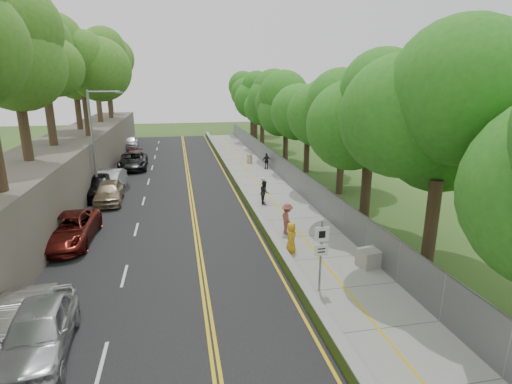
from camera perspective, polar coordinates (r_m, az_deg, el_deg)
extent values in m
plane|color=#33511E|center=(19.85, 3.11, -10.09)|extent=(140.00, 140.00, 0.00)
cube|color=black|center=(33.45, -12.33, 0.35)|extent=(11.20, 66.00, 0.04)
cube|color=gray|center=(34.18, 1.10, 1.04)|extent=(4.20, 66.00, 0.05)
cube|color=#7BC823|center=(33.71, -2.72, 1.30)|extent=(0.42, 66.00, 0.60)
cube|color=#595147|center=(34.20, -26.22, 2.84)|extent=(5.00, 66.00, 4.00)
cube|color=slate|center=(34.44, 4.53, 2.78)|extent=(0.04, 66.00, 2.00)
cylinder|color=gray|center=(32.26, -22.26, 6.23)|extent=(0.18, 0.18, 8.00)
cylinder|color=gray|center=(31.75, -20.98, 13.23)|extent=(2.30, 0.13, 0.13)
cube|color=gray|center=(31.59, -18.99, 13.31)|extent=(0.50, 0.22, 0.14)
cylinder|color=gray|center=(16.88, 9.22, -9.10)|extent=(0.09, 0.09, 3.10)
cube|color=white|center=(16.46, 9.41, -5.98)|extent=(0.62, 0.04, 0.62)
cube|color=white|center=(16.73, 9.30, -8.21)|extent=(0.56, 0.04, 0.50)
cylinder|color=#C97221|center=(43.10, -0.95, 4.77)|extent=(0.58, 0.58, 0.95)
cube|color=gray|center=(20.08, 16.14, -8.98)|extent=(1.37, 1.13, 0.81)
imported|color=#B6B7BC|center=(15.20, -28.63, -17.04)|extent=(2.30, 5.00, 1.66)
imported|color=silver|center=(16.10, -30.53, -15.89)|extent=(1.85, 4.47, 1.44)
imported|color=#5D1611|center=(24.01, -25.30, -4.86)|extent=(2.78, 5.74, 1.57)
imported|color=black|center=(32.86, -21.53, 0.77)|extent=(2.30, 5.40, 1.55)
imported|color=tan|center=(30.85, -20.29, 0.02)|extent=(2.11, 4.77, 1.60)
imported|color=silver|center=(34.08, -20.17, 1.50)|extent=(2.19, 5.17, 1.66)
imported|color=black|center=(42.16, -17.15, 4.29)|extent=(2.86, 5.91, 1.62)
imported|color=maroon|center=(44.73, -17.29, 4.70)|extent=(2.30, 4.73, 1.33)
imported|color=silver|center=(55.70, -17.47, 6.83)|extent=(2.02, 4.68, 1.57)
imported|color=gold|center=(20.66, 5.05, -6.48)|extent=(0.77, 0.92, 1.61)
imported|color=white|center=(29.02, 1.06, 0.38)|extent=(0.47, 0.70, 1.88)
imported|color=black|center=(28.65, 1.24, -0.02)|extent=(0.77, 0.92, 1.69)
imported|color=brown|center=(23.02, 4.47, -3.84)|extent=(0.80, 1.25, 1.82)
imported|color=black|center=(40.27, 1.53, 4.46)|extent=(0.98, 0.52, 1.59)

